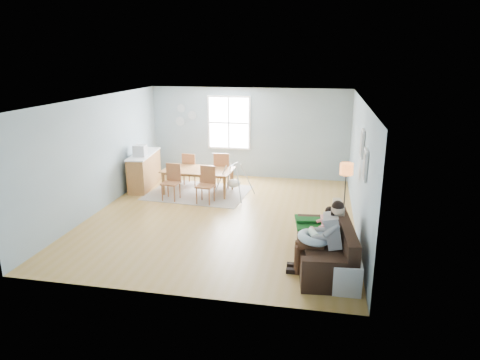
% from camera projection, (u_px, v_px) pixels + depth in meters
% --- Properties ---
extents(room, '(8.40, 9.40, 3.90)m').
position_uv_depth(room, '(221.00, 112.00, 9.31)').
color(room, '#AF853E').
extents(window, '(1.32, 0.08, 1.62)m').
position_uv_depth(window, '(229.00, 123.00, 12.90)').
color(window, white).
rests_on(window, room).
extents(pictures, '(0.05, 1.34, 0.74)m').
position_uv_depth(pictures, '(364.00, 154.00, 7.93)').
color(pictures, white).
rests_on(pictures, room).
extents(wall_plates, '(0.67, 0.02, 0.66)m').
position_uv_depth(wall_plates, '(184.00, 116.00, 13.12)').
color(wall_plates, '#8797A2').
rests_on(wall_plates, room).
extents(sofa, '(1.07, 2.13, 0.83)m').
position_uv_depth(sofa, '(328.00, 250.00, 7.56)').
color(sofa, black).
rests_on(sofa, room).
extents(green_throw, '(1.04, 0.91, 0.04)m').
position_uv_depth(green_throw, '(321.00, 223.00, 8.16)').
color(green_throw, '#13531B').
rests_on(green_throw, sofa).
extents(beige_pillow, '(0.21, 0.52, 0.50)m').
position_uv_depth(beige_pillow, '(338.00, 215.00, 7.93)').
color(beige_pillow, tan).
rests_on(beige_pillow, sofa).
extents(father, '(0.92, 0.43, 1.32)m').
position_uv_depth(father, '(323.00, 235.00, 7.18)').
color(father, gray).
rests_on(father, sofa).
extents(nursing_pillow, '(0.65, 0.64, 0.22)m').
position_uv_depth(nursing_pillow, '(313.00, 238.00, 7.21)').
color(nursing_pillow, silver).
rests_on(nursing_pillow, father).
extents(infant, '(0.21, 0.36, 0.13)m').
position_uv_depth(infant, '(313.00, 233.00, 7.22)').
color(infant, white).
rests_on(infant, nursing_pillow).
extents(toddler, '(0.54, 0.32, 0.82)m').
position_uv_depth(toddler, '(324.00, 224.00, 7.65)').
color(toddler, white).
rests_on(toddler, sofa).
extents(floor_lamp, '(0.28, 0.28, 1.40)m').
position_uv_depth(floor_lamp, '(346.00, 174.00, 9.14)').
color(floor_lamp, black).
rests_on(floor_lamp, room).
extents(storage_cube, '(0.44, 0.39, 0.49)m').
position_uv_depth(storage_cube, '(347.00, 277.00, 6.73)').
color(storage_cube, white).
rests_on(storage_cube, room).
extents(rug, '(2.75, 2.18, 0.01)m').
position_uv_depth(rug, '(199.00, 193.00, 11.66)').
color(rug, gray).
rests_on(rug, room).
extents(dining_table, '(1.89, 1.09, 0.66)m').
position_uv_depth(dining_table, '(198.00, 181.00, 11.57)').
color(dining_table, brown).
rests_on(dining_table, rug).
extents(chair_sw, '(0.46, 0.46, 0.93)m').
position_uv_depth(chair_sw, '(172.00, 179.00, 11.03)').
color(chair_sw, '#965433').
rests_on(chair_sw, rug).
extents(chair_se, '(0.47, 0.47, 0.93)m').
position_uv_depth(chair_se, '(206.00, 182.00, 10.79)').
color(chair_se, '#965433').
rests_on(chair_se, rug).
extents(chair_nw, '(0.49, 0.49, 0.94)m').
position_uv_depth(chair_nw, '(190.00, 167.00, 12.23)').
color(chair_nw, '#965433').
rests_on(chair_nw, rug).
extents(chair_ne, '(0.48, 0.48, 1.02)m').
position_uv_depth(chair_ne, '(222.00, 168.00, 11.96)').
color(chair_ne, '#965433').
rests_on(chair_ne, rug).
extents(counter, '(0.69, 1.77, 0.97)m').
position_uv_depth(counter, '(145.00, 170.00, 12.09)').
color(counter, brown).
rests_on(counter, room).
extents(monitor, '(0.35, 0.33, 0.31)m').
position_uv_depth(monitor, '(140.00, 151.00, 11.59)').
color(monitor, '#B8B8BD').
rests_on(monitor, counter).
extents(baby_swing, '(1.05, 1.06, 0.89)m').
position_uv_depth(baby_swing, '(234.00, 183.00, 11.21)').
color(baby_swing, '#B8B8BD').
rests_on(baby_swing, room).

